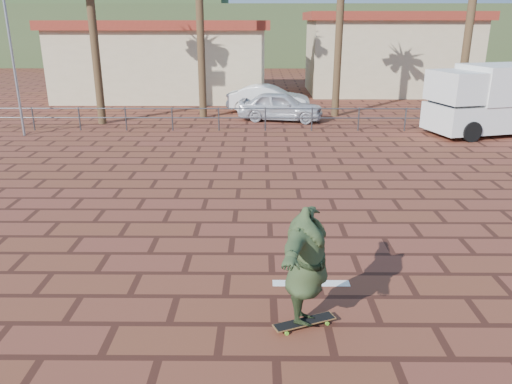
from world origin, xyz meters
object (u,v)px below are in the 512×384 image
at_px(car_silver, 281,106).
at_px(car_white, 268,99).
at_px(longboard, 304,322).
at_px(skateboarder, 307,266).
at_px(campervan, 497,98).

distance_m(car_silver, car_white, 2.25).
height_order(longboard, skateboarder, skateboarder).
bearing_deg(longboard, campervan, 34.82).
bearing_deg(car_white, longboard, -170.41).
bearing_deg(longboard, skateboarder, -85.79).
height_order(skateboarder, car_silver, skateboarder).
bearing_deg(car_silver, campervan, -96.45).
bearing_deg(car_silver, skateboarder, -169.74).
xyz_separation_m(longboard, car_silver, (0.29, 16.87, 0.59)).
relative_size(skateboarder, car_white, 0.56).
height_order(car_silver, car_white, car_white).
bearing_deg(skateboarder, longboard, 40.07).
relative_size(longboard, skateboarder, 0.44).
height_order(longboard, car_silver, car_silver).
bearing_deg(skateboarder, campervan, -19.32).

